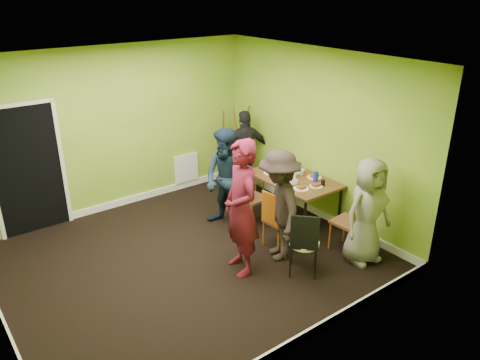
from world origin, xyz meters
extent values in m
plane|color=black|center=(0.00, 0.00, 0.00)|extent=(5.00, 5.00, 0.00)
cube|color=#70A129|center=(0.00, 2.25, 1.40)|extent=(5.00, 0.04, 2.80)
cube|color=#70A129|center=(0.00, -2.25, 1.40)|extent=(5.00, 0.04, 2.80)
cube|color=#70A129|center=(2.50, 0.00, 1.40)|extent=(0.04, 4.50, 2.80)
cube|color=white|center=(0.00, 0.00, 2.80)|extent=(5.00, 4.50, 0.04)
cube|color=black|center=(-1.50, 2.22, 1.02)|extent=(1.00, 0.05, 2.04)
cube|color=white|center=(1.30, 2.22, 0.40)|extent=(0.50, 0.04, 0.55)
cylinder|color=black|center=(1.64, -0.68, 0.35)|extent=(0.04, 0.04, 0.71)
cylinder|color=black|center=(2.42, -0.68, 0.35)|extent=(0.04, 0.04, 0.71)
cylinder|color=black|center=(1.64, 0.70, 0.35)|extent=(0.04, 0.04, 0.71)
cylinder|color=black|center=(2.42, 0.70, 0.35)|extent=(0.04, 0.04, 0.71)
cube|color=brown|center=(2.03, 0.01, 0.73)|extent=(0.90, 1.50, 0.04)
cylinder|color=orange|center=(1.18, 0.43, 0.24)|extent=(0.03, 0.03, 0.47)
cylinder|color=orange|center=(1.22, 0.08, 0.24)|extent=(0.03, 0.03, 0.47)
cylinder|color=orange|center=(1.53, 0.47, 0.24)|extent=(0.03, 0.03, 0.47)
cylinder|color=orange|center=(1.57, 0.12, 0.24)|extent=(0.03, 0.03, 0.47)
cube|color=brown|center=(1.38, 0.27, 0.47)|extent=(0.47, 0.47, 0.04)
cube|color=orange|center=(1.18, 0.25, 0.75)|extent=(0.08, 0.40, 0.52)
cylinder|color=orange|center=(1.11, -0.36, 0.21)|extent=(0.02, 0.02, 0.42)
cylinder|color=orange|center=(1.12, -0.68, 0.21)|extent=(0.02, 0.02, 0.42)
cylinder|color=orange|center=(1.42, -0.34, 0.21)|extent=(0.02, 0.02, 0.42)
cylinder|color=orange|center=(1.44, -0.66, 0.21)|extent=(0.02, 0.02, 0.42)
cube|color=brown|center=(1.27, -0.51, 0.42)|extent=(0.40, 0.40, 0.04)
cube|color=orange|center=(1.10, -0.52, 0.68)|extent=(0.05, 0.36, 0.47)
cylinder|color=orange|center=(2.24, 1.42, 0.20)|extent=(0.02, 0.02, 0.40)
cylinder|color=orange|center=(1.96, 1.32, 0.20)|extent=(0.02, 0.02, 0.40)
cylinder|color=orange|center=(2.35, 1.14, 0.20)|extent=(0.02, 0.02, 0.40)
cylinder|color=orange|center=(2.06, 1.03, 0.20)|extent=(0.02, 0.02, 0.40)
cube|color=brown|center=(2.15, 1.23, 0.40)|extent=(0.46, 0.46, 0.04)
cube|color=orange|center=(2.09, 1.39, 0.64)|extent=(0.32, 0.15, 0.44)
cylinder|color=orange|center=(1.84, -1.39, 0.23)|extent=(0.03, 0.03, 0.46)
cylinder|color=orange|center=(2.19, -1.37, 0.23)|extent=(0.03, 0.03, 0.46)
cylinder|color=orange|center=(1.82, -1.04, 0.23)|extent=(0.03, 0.03, 0.46)
cylinder|color=orange|center=(2.16, -1.02, 0.23)|extent=(0.03, 0.03, 0.46)
cube|color=brown|center=(2.00, -1.20, 0.46)|extent=(0.44, 0.44, 0.04)
cube|color=orange|center=(2.02, -1.40, 0.74)|extent=(0.39, 0.06, 0.51)
cylinder|color=black|center=(0.85, -1.24, 0.22)|extent=(0.03, 0.03, 0.44)
cylinder|color=black|center=(1.08, -1.48, 0.22)|extent=(0.03, 0.03, 0.44)
cylinder|color=black|center=(1.09, -1.00, 0.22)|extent=(0.03, 0.03, 0.44)
cylinder|color=black|center=(1.32, -1.24, 0.22)|extent=(0.03, 0.03, 0.44)
cylinder|color=white|center=(1.08, -1.24, 0.45)|extent=(0.41, 0.41, 0.05)
cube|color=black|center=(0.95, -1.37, 0.71)|extent=(0.28, 0.29, 0.49)
cylinder|color=brown|center=(1.93, 1.87, 0.78)|extent=(0.22, 0.36, 1.56)
cylinder|color=brown|center=(2.33, 1.87, 0.78)|extent=(0.22, 0.36, 1.56)
cylinder|color=brown|center=(2.13, 1.64, 0.78)|extent=(0.03, 0.36, 1.53)
cube|color=brown|center=(2.13, 1.82, 0.73)|extent=(0.42, 0.04, 0.04)
cylinder|color=white|center=(1.86, 0.40, 0.76)|extent=(0.21, 0.21, 0.01)
cylinder|color=white|center=(1.82, -0.39, 0.76)|extent=(0.24, 0.24, 0.01)
cylinder|color=white|center=(2.01, 0.61, 0.76)|extent=(0.23, 0.23, 0.01)
cylinder|color=white|center=(2.08, -0.46, 0.76)|extent=(0.21, 0.21, 0.01)
cylinder|color=white|center=(2.24, 0.20, 0.76)|extent=(0.25, 0.25, 0.01)
cylinder|color=white|center=(2.31, -0.19, 0.76)|extent=(0.24, 0.24, 0.01)
cylinder|color=white|center=(2.05, 0.01, 0.85)|extent=(0.07, 0.07, 0.20)
cylinder|color=#1730B1|center=(2.20, -0.32, 0.84)|extent=(0.08, 0.08, 0.18)
cylinder|color=orange|center=(1.92, 0.14, 0.79)|extent=(0.04, 0.04, 0.09)
cylinder|color=black|center=(1.85, 0.30, 0.79)|extent=(0.06, 0.06, 0.08)
cylinder|color=black|center=(2.17, 0.43, 0.80)|extent=(0.06, 0.06, 0.10)
cylinder|color=black|center=(2.19, -0.50, 0.80)|extent=(0.06, 0.06, 0.10)
imported|color=white|center=(1.84, -0.21, 0.80)|extent=(0.12, 0.12, 0.09)
imported|color=white|center=(2.23, 0.03, 0.80)|extent=(0.10, 0.10, 0.10)
imported|color=maroon|center=(0.43, -0.69, 0.95)|extent=(0.60, 0.78, 1.90)
imported|color=#142434|center=(1.01, 0.44, 0.83)|extent=(0.82, 0.95, 1.66)
imported|color=#2B211D|center=(1.07, -0.72, 0.82)|extent=(0.97, 1.21, 1.63)
imported|color=black|center=(2.16, 1.46, 0.78)|extent=(0.99, 0.67, 1.55)
imported|color=gray|center=(1.99, -1.53, 0.78)|extent=(0.81, 0.57, 1.55)
camera|label=1|loc=(-2.90, -5.10, 3.69)|focal=35.00mm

